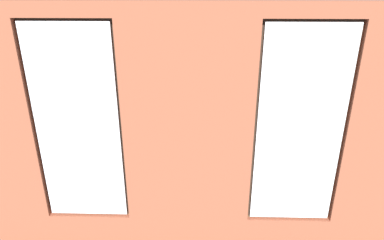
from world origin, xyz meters
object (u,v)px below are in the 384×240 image
couch_by_window (170,203)px  potted_plant_between_couches (268,180)px  potted_plant_beside_window_right (53,185)px  potted_plant_by_left_couch (272,112)px  potted_plant_corner_far_left (369,192)px  potted_plant_mid_room_small (231,120)px  potted_plant_corner_near_left (293,93)px  couch_left (307,139)px  media_console (60,147)px  candle_jar (190,128)px  papasan_chair (155,102)px  remote_silver (183,128)px  tv_flatscreen (55,120)px  potted_plant_foreground_right (104,94)px  potted_plant_near_tv (66,151)px  cup_ceramic (195,131)px  coffee_table (190,133)px

couch_by_window → potted_plant_between_couches: size_ratio=1.72×
potted_plant_beside_window_right → potted_plant_by_left_couch: size_ratio=2.56×
potted_plant_between_couches → potted_plant_corner_far_left: 1.30m
potted_plant_mid_room_small → potted_plant_corner_near_left: (-1.54, -0.85, 0.37)m
couch_left → potted_plant_corner_near_left: (-0.15, -1.90, 0.32)m
couch_by_window → potted_plant_beside_window_right: bearing=3.5°
media_console → potted_plant_corner_far_left: 5.25m
candle_jar → papasan_chair: 1.86m
remote_silver → media_console: media_console is taller
tv_flatscreen → potted_plant_foreground_right: 2.18m
potted_plant_near_tv → couch_left: bearing=-163.2°
tv_flatscreen → potted_plant_between_couches: (-3.59, 1.74, -0.11)m
cup_ceramic → potted_plant_mid_room_small: cup_ceramic is taller
candle_jar → tv_flatscreen: tv_flatscreen is taller
candle_jar → papasan_chair: papasan_chair is taller
candle_jar → tv_flatscreen: size_ratio=0.12×
couch_by_window → potted_plant_foreground_right: (1.95, -3.94, 0.25)m
potted_plant_corner_far_left → potted_plant_between_couches: bearing=-6.7°
tv_flatscreen → potted_plant_near_tv: 1.12m
candle_jar → potted_plant_corner_far_left: size_ratio=0.11×
potted_plant_beside_window_right → potted_plant_corner_near_left: (-4.18, -4.08, 0.00)m
couch_left → tv_flatscreen: size_ratio=2.26×
potted_plant_by_left_couch → potted_plant_near_tv: bearing=35.8°
coffee_table → potted_plant_by_left_couch: size_ratio=2.52×
potted_plant_mid_room_small → potted_plant_corner_far_left: size_ratio=0.48×
cup_ceramic → media_console: 2.58m
candle_jar → potted_plant_corner_far_left: potted_plant_corner_far_left is taller
couch_by_window → potted_plant_corner_far_left: (-2.61, 0.10, 0.29)m
potted_plant_near_tv → potted_plant_by_left_couch: potted_plant_near_tv is taller
couch_left → potted_plant_corner_far_left: bearing=5.6°
potted_plant_foreground_right → couch_by_window: bearing=116.4°
media_console → potted_plant_near_tv: potted_plant_near_tv is taller
candle_jar → potted_plant_corner_far_left: bearing=136.7°
tv_flatscreen → potted_plant_foreground_right: (-0.31, -2.15, -0.22)m
coffee_table → potted_plant_beside_window_right: bearing=52.1°
coffee_table → candle_jar: candle_jar is taller
tv_flatscreen → potted_plant_foreground_right: bearing=-98.2°
potted_plant_corner_near_left → potted_plant_by_left_couch: 0.78m
media_console → potted_plant_near_tv: size_ratio=0.80×
cup_ceramic → potted_plant_foreground_right: potted_plant_foreground_right is taller
potted_plant_near_tv → potted_plant_beside_window_right: bearing=99.6°
potted_plant_corner_far_left → potted_plant_near_tv: bearing=-12.0°
coffee_table → potted_plant_by_left_couch: bearing=-143.4°
potted_plant_near_tv → potted_plant_foreground_right: 3.13m
potted_plant_between_couches → potted_plant_by_left_couch: potted_plant_between_couches is taller
remote_silver → potted_plant_foreground_right: potted_plant_foreground_right is taller
candle_jar → potted_plant_corner_near_left: bearing=-143.1°
candle_jar → potted_plant_beside_window_right: bearing=52.1°
coffee_table → media_console: media_console is taller
tv_flatscreen → media_console: bearing=90.0°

